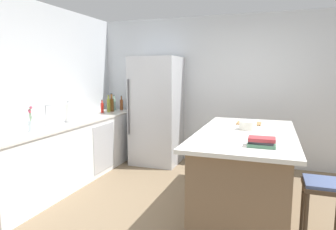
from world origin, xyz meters
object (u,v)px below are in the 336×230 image
vinegar_bottle (121,104)px  mixing_bowl (248,126)px  refrigerator (157,111)px  bar_stool (324,194)px  sink_faucet (47,114)px  olive_oil_bottle (109,105)px  cutting_board (249,123)px  whiskey_bottle (112,104)px  cookbook_stack (262,142)px  paper_towel_roll (69,113)px  syrup_bottle (112,106)px  hot_sauce_bottle (102,107)px  kitchen_island (245,170)px  flower_vase (31,123)px  gin_bottle (114,104)px

vinegar_bottle → mixing_bowl: 2.85m
vinegar_bottle → refrigerator: bearing=-12.3°
bar_stool → mixing_bowl: 1.18m
sink_faucet → olive_oil_bottle: olive_oil_bottle is taller
bar_stool → cutting_board: (-0.76, 1.22, 0.41)m
whiskey_bottle → cookbook_stack: (2.71, -1.95, -0.06)m
cookbook_stack → refrigerator: bearing=132.0°
whiskey_bottle → olive_oil_bottle: bearing=-94.7°
paper_towel_roll → olive_oil_bottle: olive_oil_bottle is taller
paper_towel_roll → cutting_board: bearing=11.9°
bar_stool → syrup_bottle: size_ratio=2.57×
olive_oil_bottle → hot_sauce_bottle: 0.13m
bar_stool → vinegar_bottle: (-3.21, 2.22, 0.47)m
olive_oil_bottle → hot_sauce_bottle: (-0.07, -0.10, -0.04)m
vinegar_bottle → cookbook_stack: size_ratio=1.08×
cookbook_stack → bar_stool: bearing=1.9°
paper_towel_roll → hot_sauce_bottle: bearing=94.6°
hot_sauce_bottle → mixing_bowl: 2.76m
refrigerator → whiskey_bottle: refrigerator is taller
hot_sauce_bottle → refrigerator: bearing=18.5°
cookbook_stack → mixing_bowl: 0.84m
sink_faucet → whiskey_bottle: bearing=87.7°
kitchen_island → flower_vase: (-2.49, -0.69, 0.54)m
paper_towel_roll → whiskey_bottle: bearing=90.4°
kitchen_island → sink_faucet: bearing=-173.3°
paper_towel_roll → mixing_bowl: paper_towel_roll is taller
paper_towel_roll → mixing_bowl: (2.51, 0.11, -0.06)m
refrigerator → hot_sauce_bottle: size_ratio=8.18×
flower_vase → refrigerator: bearing=68.6°
hot_sauce_bottle → flower_vase: bearing=-86.6°
flower_vase → sink_faucet: bearing=104.0°
whiskey_bottle → flower_vase: bearing=-89.1°
syrup_bottle → olive_oil_bottle: 0.20m
paper_towel_roll → cutting_board: size_ratio=1.00×
flower_vase → cookbook_stack: flower_vase is taller
whiskey_bottle → sink_faucet: bearing=-92.3°
olive_oil_bottle → hot_sauce_bottle: bearing=-123.4°
cookbook_stack → mixing_bowl: size_ratio=1.23×
paper_towel_roll → gin_bottle: bearing=92.9°
syrup_bottle → cookbook_stack: (2.76, -2.04, -0.03)m
sink_faucet → mixing_bowl: size_ratio=1.47×
bar_stool → gin_bottle: 3.98m
refrigerator → mixing_bowl: bearing=-36.7°
flower_vase → kitchen_island: bearing=15.4°
paper_towel_roll → whiskey_bottle: size_ratio=0.95×
sink_faucet → flower_vase: (0.10, -0.38, -0.05)m
hot_sauce_bottle → gin_bottle: bearing=88.3°
gin_bottle → sink_faucet: bearing=-90.0°
kitchen_island → cookbook_stack: bearing=-73.5°
vinegar_bottle → mixing_bowl: vinegar_bottle is taller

